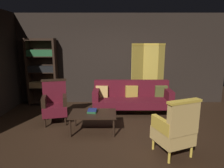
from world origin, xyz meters
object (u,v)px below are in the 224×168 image
object	(u,v)px
armchair_gilt_accent	(176,129)
book_green_cloth	(92,111)
book_navy_cloth	(92,110)
velvet_couch	(132,97)
bookshelf	(42,71)
armchair_wing_left	(55,103)
coffee_table	(93,115)
folding_screen	(150,73)

from	to	relation	value
armchair_gilt_accent	book_green_cloth	world-z (taller)	armchair_gilt_accent
book_green_cloth	book_navy_cloth	distance (m)	0.04
velvet_couch	armchair_gilt_accent	bearing A→B (deg)	-76.15
book_green_cloth	bookshelf	bearing A→B (deg)	132.00
armchair_wing_left	coffee_table	bearing A→B (deg)	-29.10
armchair_gilt_accent	book_navy_cloth	distance (m)	1.81
velvet_couch	armchair_wing_left	world-z (taller)	armchair_wing_left
coffee_table	book_green_cloth	distance (m)	0.09
armchair_gilt_accent	folding_screen	bearing A→B (deg)	87.57
armchair_gilt_accent	bookshelf	bearing A→B (deg)	138.10
bookshelf	coffee_table	size ratio (longest dim) A/B	2.05
book_navy_cloth	armchair_wing_left	bearing A→B (deg)	153.08
folding_screen	armchair_gilt_accent	size ratio (longest dim) A/B	1.83
velvet_couch	book_green_cloth	bearing A→B (deg)	-130.11
coffee_table	armchair_gilt_accent	distance (m)	1.77
bookshelf	armchair_wing_left	bearing A→B (deg)	-61.96
velvet_couch	book_green_cloth	size ratio (longest dim) A/B	10.66
velvet_couch	book_navy_cloth	size ratio (longest dim) A/B	11.34
bookshelf	velvet_couch	distance (m)	2.87
armchair_gilt_accent	book_green_cloth	xyz separation A→B (m)	(-1.51, 0.99, -0.05)
book_green_cloth	armchair_wing_left	bearing A→B (deg)	153.08
armchair_wing_left	book_green_cloth	xyz separation A→B (m)	(0.96, -0.49, -0.05)
folding_screen	bookshelf	world-z (taller)	bookshelf
folding_screen	coffee_table	size ratio (longest dim) A/B	1.90
armchair_wing_left	book_navy_cloth	bearing A→B (deg)	-26.92
bookshelf	book_green_cloth	xyz separation A→B (m)	(1.72, -1.91, -0.63)
bookshelf	armchair_wing_left	size ratio (longest dim) A/B	1.97
coffee_table	bookshelf	bearing A→B (deg)	131.47
bookshelf	book_navy_cloth	world-z (taller)	bookshelf
book_navy_cloth	coffee_table	bearing A→B (deg)	-71.39
velvet_couch	armchair_gilt_accent	distance (m)	2.22
folding_screen	book_green_cloth	bearing A→B (deg)	-128.68
bookshelf	book_green_cloth	size ratio (longest dim) A/B	10.31
bookshelf	armchair_gilt_accent	xyz separation A→B (m)	(3.23, -2.90, -0.58)
book_navy_cloth	armchair_gilt_accent	bearing A→B (deg)	-33.25
bookshelf	book_green_cloth	world-z (taller)	bookshelf
velvet_couch	armchair_wing_left	size ratio (longest dim) A/B	2.04
folding_screen	armchair_wing_left	xyz separation A→B (m)	(-2.61, -1.57, -0.50)
armchair_wing_left	armchair_gilt_accent	bearing A→B (deg)	-30.89
velvet_couch	coffee_table	xyz separation A→B (m)	(-0.96, -1.22, -0.08)
velvet_couch	coffee_table	size ratio (longest dim) A/B	2.12
velvet_couch	coffee_table	bearing A→B (deg)	-128.20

